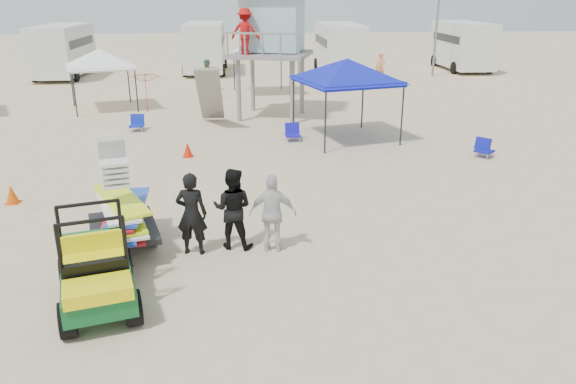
{
  "coord_description": "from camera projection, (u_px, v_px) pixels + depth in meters",
  "views": [
    {
      "loc": [
        -0.34,
        -8.05,
        5.28
      ],
      "look_at": [
        0.5,
        3.0,
        1.3
      ],
      "focal_mm": 35.0,
      "sensor_mm": 36.0,
      "label": 1
    }
  ],
  "objects": [
    {
      "name": "utility_cart",
      "position": [
        93.0,
        264.0,
        9.71
      ],
      "size": [
        1.77,
        2.57,
        1.78
      ],
      "color": "#0C5222",
      "rests_on": "ground"
    },
    {
      "name": "surf_trailer",
      "position": [
        121.0,
        210.0,
        11.87
      ],
      "size": [
        1.85,
        2.64,
        2.21
      ],
      "color": "black",
      "rests_on": "ground"
    },
    {
      "name": "cone_near",
      "position": [
        12.0,
        194.0,
        14.72
      ],
      "size": [
        0.34,
        0.34,
        0.5
      ],
      "primitive_type": "cone",
      "color": "#D94B06",
      "rests_on": "ground"
    },
    {
      "name": "light_pole_left",
      "position": [
        299.0,
        14.0,
        33.57
      ],
      "size": [
        0.14,
        0.14,
        8.0
      ],
      "primitive_type": "cylinder",
      "color": "slate",
      "rests_on": "ground"
    },
    {
      "name": "ground",
      "position": [
        272.0,
        326.0,
        9.36
      ],
      "size": [
        140.0,
        140.0,
        0.0
      ],
      "primitive_type": "plane",
      "color": "beige",
      "rests_on": "ground"
    },
    {
      "name": "rv_mid_left",
      "position": [
        205.0,
        45.0,
        38.1
      ],
      "size": [
        2.65,
        6.5,
        3.25
      ],
      "color": "silver",
      "rests_on": "ground"
    },
    {
      "name": "light_pole_right",
      "position": [
        438.0,
        12.0,
        35.62
      ],
      "size": [
        0.14,
        0.14,
        8.0
      ],
      "primitive_type": "cylinder",
      "color": "slate",
      "rests_on": "ground"
    },
    {
      "name": "rv_far_right",
      "position": [
        463.0,
        44.0,
        39.39
      ],
      "size": [
        2.64,
        6.6,
        3.25
      ],
      "color": "silver",
      "rests_on": "ground"
    },
    {
      "name": "distant_beachgoers",
      "position": [
        265.0,
        73.0,
        32.13
      ],
      "size": [
        11.17,
        3.65,
        1.75
      ],
      "color": "#4D815A",
      "rests_on": "ground"
    },
    {
      "name": "canopy_white_a",
      "position": [
        99.0,
        52.0,
        25.71
      ],
      "size": [
        3.55,
        3.55,
        3.2
      ],
      "color": "black",
      "rests_on": "ground"
    },
    {
      "name": "canopy_blue",
      "position": [
        347.0,
        63.0,
        20.23
      ],
      "size": [
        3.92,
        3.92,
        3.4
      ],
      "color": "black",
      "rests_on": "ground"
    },
    {
      "name": "man_right",
      "position": [
        273.0,
        213.0,
        11.84
      ],
      "size": [
        1.04,
        0.52,
        1.71
      ],
      "primitive_type": "imported",
      "rotation": [
        0.0,
        0.0,
        3.03
      ],
      "color": "silver",
      "rests_on": "ground"
    },
    {
      "name": "rv_far_left",
      "position": [
        62.0,
        48.0,
        36.05
      ],
      "size": [
        2.64,
        6.8,
        3.25
      ],
      "color": "silver",
      "rests_on": "ground"
    },
    {
      "name": "umbrella_b",
      "position": [
        212.0,
        83.0,
        28.56
      ],
      "size": [
        2.54,
        2.56,
        1.76
      ],
      "primitive_type": "imported",
      "rotation": [
        0.0,
        0.0,
        0.41
      ],
      "color": "orange",
      "rests_on": "ground"
    },
    {
      "name": "umbrella_a",
      "position": [
        146.0,
        92.0,
        25.75
      ],
      "size": [
        2.26,
        2.29,
        1.81
      ],
      "primitive_type": "imported",
      "rotation": [
        0.0,
        0.0,
        0.16
      ],
      "color": "red",
      "rests_on": "ground"
    },
    {
      "name": "cone_far",
      "position": [
        188.0,
        150.0,
        18.87
      ],
      "size": [
        0.34,
        0.34,
        0.5
      ],
      "primitive_type": "cone",
      "color": "red",
      "rests_on": "ground"
    },
    {
      "name": "man_mid",
      "position": [
        233.0,
        208.0,
        12.0
      ],
      "size": [
        1.0,
        0.86,
        1.79
      ],
      "primitive_type": "imported",
      "rotation": [
        0.0,
        0.0,
        2.91
      ],
      "color": "black",
      "rests_on": "ground"
    },
    {
      "name": "man_left",
      "position": [
        192.0,
        214.0,
        11.7
      ],
      "size": [
        0.71,
        0.52,
        1.79
      ],
      "primitive_type": "imported",
      "rotation": [
        0.0,
        0.0,
        3.0
      ],
      "color": "black",
      "rests_on": "ground"
    },
    {
      "name": "lifeguard_tower",
      "position": [
        269.0,
        29.0,
        23.85
      ],
      "size": [
        3.9,
        3.9,
        5.05
      ],
      "color": "gray",
      "rests_on": "ground"
    },
    {
      "name": "canopy_white_c",
      "position": [
        261.0,
        41.0,
        29.69
      ],
      "size": [
        3.12,
        3.12,
        3.32
      ],
      "color": "black",
      "rests_on": "ground"
    },
    {
      "name": "beach_chair_c",
      "position": [
        483.0,
        147.0,
        18.9
      ],
      "size": [
        0.73,
        0.87,
        0.64
      ],
      "color": "#0E129A",
      "rests_on": "ground"
    },
    {
      "name": "beach_chair_b",
      "position": [
        292.0,
        132.0,
        20.95
      ],
      "size": [
        0.58,
        0.62,
        0.64
      ],
      "color": "#1811B9",
      "rests_on": "ground"
    },
    {
      "name": "rv_mid_right",
      "position": [
        339.0,
        47.0,
        37.34
      ],
      "size": [
        2.64,
        7.0,
        3.25
      ],
      "color": "silver",
      "rests_on": "ground"
    },
    {
      "name": "beach_chair_a",
      "position": [
        137.0,
        123.0,
        22.44
      ],
      "size": [
        0.55,
        0.58,
        0.64
      ],
      "color": "#0F22A6",
      "rests_on": "ground"
    }
  ]
}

